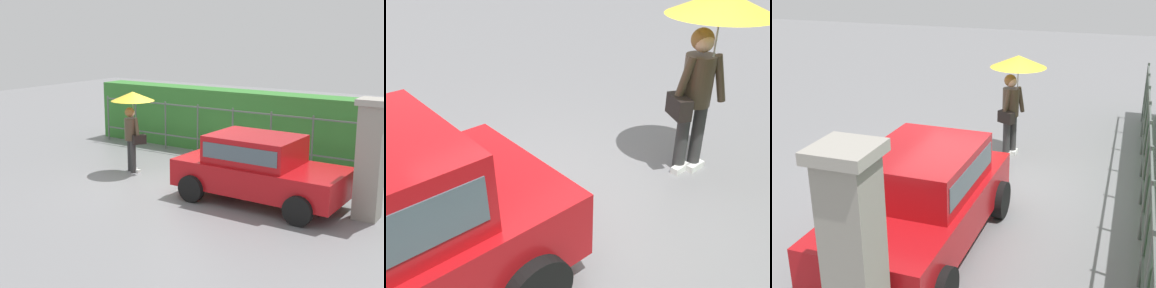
# 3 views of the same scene
# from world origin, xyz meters

# --- Properties ---
(ground_plane) EXTENTS (40.00, 40.00, 0.00)m
(ground_plane) POSITION_xyz_m (0.00, 0.00, 0.00)
(ground_plane) COLOR slate
(car) EXTENTS (3.76, 1.91, 1.48)m
(car) POSITION_xyz_m (2.25, -0.08, 0.80)
(car) COLOR #B71116
(car) RESTS_ON ground
(pedestrian) EXTENTS (1.13, 1.13, 2.12)m
(pedestrian) POSITION_xyz_m (-1.64, 0.34, 1.66)
(pedestrian) COLOR #333333
(pedestrian) RESTS_ON ground
(gate_pillar) EXTENTS (0.60, 0.60, 2.42)m
(gate_pillar) POSITION_xyz_m (4.54, 0.19, 1.24)
(gate_pillar) COLOR gray
(gate_pillar) RESTS_ON ground
(fence_section) EXTENTS (10.89, 0.05, 1.50)m
(fence_section) POSITION_xyz_m (0.50, 2.93, 0.83)
(fence_section) COLOR #59605B
(fence_section) RESTS_ON ground
(hedge_row) EXTENTS (11.84, 0.90, 1.90)m
(hedge_row) POSITION_xyz_m (0.50, 3.74, 0.95)
(hedge_row) COLOR #387F33
(hedge_row) RESTS_ON ground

